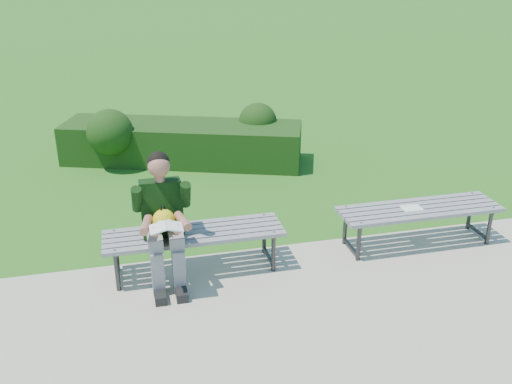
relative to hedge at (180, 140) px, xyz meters
name	(u,v)px	position (x,y,z in m)	size (l,w,h in m)	color
ground	(247,251)	(0.38, -3.03, -0.36)	(80.00, 80.00, 0.00)	#356A20
walkway	(294,351)	(0.38, -4.78, -0.35)	(30.00, 3.50, 0.02)	beige
hedge	(180,140)	(0.00, 0.00, 0.00)	(3.75, 2.09, 0.91)	#1C3E13
bench_left	(194,236)	(-0.24, -3.33, 0.06)	(1.80, 0.50, 0.46)	slate
bench_right	(419,212)	(2.25, -3.34, 0.06)	(1.80, 0.50, 0.46)	slate
seated_boy	(163,217)	(-0.54, -3.42, 0.36)	(0.56, 0.76, 1.31)	gray
paper_sheet	(411,208)	(2.15, -3.34, 0.12)	(0.23, 0.17, 0.01)	white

